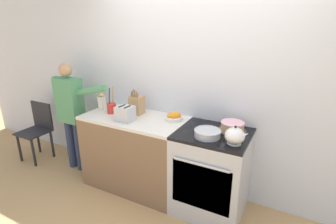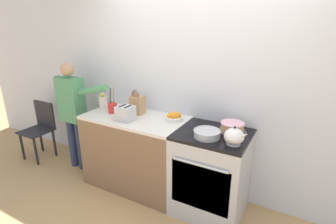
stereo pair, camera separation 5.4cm
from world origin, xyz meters
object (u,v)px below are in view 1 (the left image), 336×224
at_px(fruit_bowl, 174,117).
at_px(milk_carton, 102,101).
at_px(utensil_crock, 112,108).
at_px(dining_chair, 38,127).
at_px(person_baker, 71,109).
at_px(layer_cake, 232,127).
at_px(knife_block, 137,105).
at_px(stove_range, 211,172).
at_px(toaster, 125,114).
at_px(mixing_bowl, 208,133).
at_px(tea_kettle, 235,136).

bearing_deg(fruit_bowl, milk_carton, -176.68).
bearing_deg(utensil_crock, dining_chair, -177.01).
distance_m(utensil_crock, person_baker, 0.66).
bearing_deg(dining_chair, milk_carton, 22.30).
relative_size(utensil_crock, fruit_bowl, 1.69).
distance_m(layer_cake, knife_block, 1.17).
relative_size(stove_range, utensil_crock, 2.77).
height_order(stove_range, toaster, toaster).
bearing_deg(stove_range, fruit_bowl, 166.32).
distance_m(mixing_bowl, person_baker, 1.93).
height_order(toaster, dining_chair, toaster).
bearing_deg(mixing_bowl, layer_cake, 54.79).
bearing_deg(layer_cake, milk_carton, -177.85).
relative_size(stove_range, mixing_bowl, 3.48).
xyz_separation_m(milk_carton, dining_chair, (-1.18, -0.14, -0.53)).
relative_size(fruit_bowl, milk_carton, 0.93).
bearing_deg(stove_range, mixing_bowl, -100.11).
relative_size(layer_cake, utensil_crock, 0.88).
distance_m(fruit_bowl, person_baker, 1.46).
relative_size(mixing_bowl, knife_block, 0.87).
bearing_deg(tea_kettle, layer_cake, 109.02).
distance_m(tea_kettle, milk_carton, 1.77).
distance_m(utensil_crock, dining_chair, 1.47).
bearing_deg(knife_block, dining_chair, -173.47).
xyz_separation_m(toaster, dining_chair, (-1.69, 0.07, -0.52)).
height_order(stove_range, person_baker, person_baker).
bearing_deg(knife_block, toaster, -85.76).
relative_size(knife_block, dining_chair, 0.36).
xyz_separation_m(layer_cake, utensil_crock, (-1.46, -0.13, 0.02)).
bearing_deg(milk_carton, layer_cake, 2.15).
distance_m(tea_kettle, person_baker, 2.21).
xyz_separation_m(stove_range, mixing_bowl, (-0.02, -0.12, 0.50)).
xyz_separation_m(stove_range, toaster, (-0.99, -0.14, 0.55)).
relative_size(stove_range, toaster, 4.60).
xyz_separation_m(knife_block, person_baker, (-0.94, -0.18, -0.15)).
relative_size(mixing_bowl, milk_carton, 1.25).
bearing_deg(dining_chair, toaster, 13.25).
xyz_separation_m(person_baker, dining_chair, (-0.73, -0.02, -0.39)).
bearing_deg(fruit_bowl, toaster, -151.30).
bearing_deg(milk_carton, toaster, -21.80).
xyz_separation_m(layer_cake, milk_carton, (-1.67, -0.06, 0.05)).
bearing_deg(mixing_bowl, milk_carton, 172.83).
relative_size(knife_block, person_baker, 0.20).
height_order(knife_block, fruit_bowl, knife_block).
bearing_deg(utensil_crock, tea_kettle, -5.36).
bearing_deg(person_baker, mixing_bowl, -11.02).
height_order(tea_kettle, milk_carton, milk_carton).
relative_size(toaster, milk_carton, 0.95).
height_order(stove_range, mixing_bowl, mixing_bowl).
height_order(layer_cake, person_baker, person_baker).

